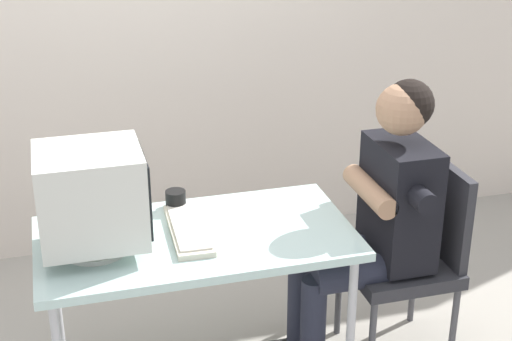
{
  "coord_description": "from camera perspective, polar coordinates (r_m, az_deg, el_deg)",
  "views": [
    {
      "loc": [
        -0.49,
        -2.66,
        2.16
      ],
      "look_at": [
        0.25,
        0.0,
        0.97
      ],
      "focal_mm": 53.25,
      "sensor_mm": 36.0,
      "label": 1
    }
  ],
  "objects": [
    {
      "name": "crt_monitor",
      "position": [
        2.9,
        -12.22,
        -1.92
      ],
      "size": [
        0.4,
        0.35,
        0.41
      ],
      "color": "silver",
      "rests_on": "desk"
    },
    {
      "name": "keyboard",
      "position": [
        3.07,
        -5.09,
        -4.41
      ],
      "size": [
        0.16,
        0.46,
        0.03
      ],
      "color": "beige",
      "rests_on": "desk"
    },
    {
      "name": "office_chair",
      "position": [
        3.44,
        11.72,
        -5.9
      ],
      "size": [
        0.45,
        0.45,
        0.91
      ],
      "color": "#4C4C51",
      "rests_on": "ground_plane"
    },
    {
      "name": "desk_mug",
      "position": [
        3.25,
        -6.06,
        -2.22
      ],
      "size": [
        0.09,
        0.1,
        0.09
      ],
      "color": "black",
      "rests_on": "desk"
    },
    {
      "name": "desk",
      "position": [
        3.09,
        -4.51,
        -5.72
      ],
      "size": [
        1.27,
        0.68,
        0.72
      ],
      "color": "#B7B7BC",
      "rests_on": "ground_plane"
    },
    {
      "name": "person_seated",
      "position": [
        3.26,
        9.05,
        -3.18
      ],
      "size": [
        0.7,
        0.58,
        1.3
      ],
      "color": "black",
      "rests_on": "ground_plane"
    }
  ]
}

